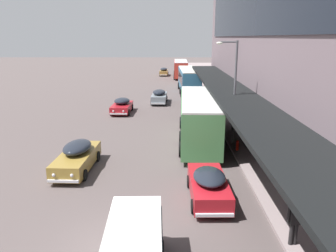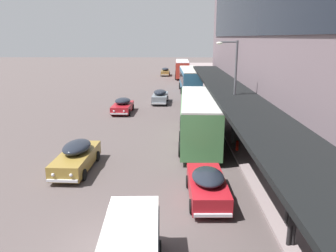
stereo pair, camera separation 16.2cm
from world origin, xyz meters
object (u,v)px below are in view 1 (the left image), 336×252
at_px(transit_bus_kerbside_front, 198,116).
at_px(fire_hydrant, 237,145).
at_px(sedan_oncoming_front, 122,106).
at_px(pedestrian_at_kerb, 295,219).
at_px(vw_van, 134,251).
at_px(street_lamp, 233,85).
at_px(sedan_trailing_mid, 209,185).
at_px(transit_bus_kerbside_far, 181,68).
at_px(sedan_second_mid, 159,96).
at_px(transit_bus_kerbside_rear, 189,79).
at_px(sedan_lead_near, 77,157).
at_px(sedan_second_near, 164,72).

bearing_deg(transit_bus_kerbside_front, fire_hydrant, -44.44).
bearing_deg(sedan_oncoming_front, pedestrian_at_kerb, -66.92).
distance_m(vw_van, street_lamp, 15.37).
xyz_separation_m(sedan_trailing_mid, street_lamp, (2.51, 8.48, 3.58)).
distance_m(transit_bus_kerbside_far, street_lamp, 41.22).
xyz_separation_m(pedestrian_at_kerb, street_lamp, (-0.21, 12.22, 3.16)).
relative_size(transit_bus_kerbside_front, transit_bus_kerbside_far, 1.05).
bearing_deg(sedan_second_mid, transit_bus_kerbside_rear, 62.44).
bearing_deg(fire_hydrant, pedestrian_at_kerb, -89.93).
xyz_separation_m(transit_bus_kerbside_far, pedestrian_at_kerb, (2.65, -53.29, -0.69)).
relative_size(transit_bus_kerbside_front, vw_van, 2.33).
distance_m(sedan_oncoming_front, vw_van, 24.65).
distance_m(transit_bus_kerbside_front, street_lamp, 3.38).
height_order(sedan_trailing_mid, street_lamp, street_lamp).
relative_size(sedan_second_mid, sedan_oncoming_front, 1.07).
bearing_deg(sedan_trailing_mid, pedestrian_at_kerb, -53.95).
height_order(transit_bus_kerbside_front, transit_bus_kerbside_far, transit_bus_kerbside_front).
height_order(sedan_trailing_mid, pedestrian_at_kerb, pedestrian_at_kerb).
height_order(sedan_lead_near, vw_van, vw_van).
relative_size(sedan_second_near, sedan_trailing_mid, 1.01).
height_order(sedan_trailing_mid, sedan_oncoming_front, sedan_oncoming_front).
bearing_deg(transit_bus_kerbside_rear, vw_van, -95.65).
bearing_deg(transit_bus_kerbside_front, sedan_trailing_mid, -91.41).
bearing_deg(transit_bus_kerbside_rear, sedan_second_mid, -117.56).
relative_size(sedan_lead_near, sedan_second_mid, 1.08).
xyz_separation_m(vw_van, fire_hydrant, (5.66, 12.26, -0.60)).
bearing_deg(street_lamp, vw_van, -111.32).
bearing_deg(street_lamp, sedan_second_near, 97.38).
bearing_deg(sedan_second_mid, sedan_second_near, 90.13).
bearing_deg(sedan_trailing_mid, sedan_oncoming_front, 110.11).
relative_size(sedan_trailing_mid, vw_van, 0.96).
height_order(sedan_lead_near, pedestrian_at_kerb, pedestrian_at_kerb).
distance_m(transit_bus_kerbside_rear, transit_bus_kerbside_far, 18.09).
bearing_deg(sedan_second_near, sedan_oncoming_front, -96.04).
bearing_deg(transit_bus_kerbside_far, transit_bus_kerbside_rear, -88.01).
bearing_deg(sedan_oncoming_front, fire_hydrant, -51.52).
bearing_deg(sedan_lead_near, pedestrian_at_kerb, -36.30).
relative_size(sedan_second_near, pedestrian_at_kerb, 2.41).
relative_size(transit_bus_kerbside_front, pedestrian_at_kerb, 5.78).
xyz_separation_m(sedan_second_near, pedestrian_at_kerb, (5.98, -56.76, 0.38)).
height_order(transit_bus_kerbside_far, pedestrian_at_kerb, transit_bus_kerbside_far).
xyz_separation_m(sedan_second_mid, pedestrian_at_kerb, (5.92, -27.74, 0.37)).
xyz_separation_m(vw_van, street_lamp, (5.46, 14.00, 3.24)).
distance_m(sedan_oncoming_front, pedestrian_at_kerb, 24.51).
bearing_deg(sedan_second_near, fire_hydrant, -82.65).
height_order(transit_bus_kerbside_far, sedan_lead_near, transit_bus_kerbside_far).
bearing_deg(transit_bus_kerbside_rear, transit_bus_kerbside_far, 91.99).
xyz_separation_m(transit_bus_kerbside_rear, transit_bus_kerbside_far, (-0.63, 18.08, -0.05)).
height_order(transit_bus_kerbside_front, pedestrian_at_kerb, transit_bus_kerbside_front).
bearing_deg(transit_bus_kerbside_rear, street_lamp, -85.51).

